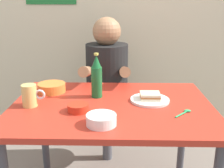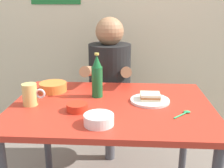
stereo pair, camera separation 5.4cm
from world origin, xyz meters
TOP-DOWN VIEW (x-y plane):
  - dining_table at (0.00, 0.00)m, footprint 1.10×0.80m
  - stool at (-0.05, 0.63)m, footprint 0.34×0.34m
  - person_seated at (-0.05, 0.62)m, footprint 0.33×0.56m
  - plate_orange at (0.21, 0.05)m, footprint 0.22×0.22m
  - sandwich at (0.21, 0.05)m, footprint 0.11×0.09m
  - beer_mug at (-0.44, -0.04)m, footprint 0.13×0.08m
  - beer_bottle at (-0.09, 0.12)m, footprint 0.06×0.06m
  - sauce_bowl_chili at (-0.17, -0.11)m, footprint 0.11×0.11m
  - rice_bowl_white at (-0.04, -0.26)m, footprint 0.14×0.14m
  - soup_bowl_orange at (-0.38, 0.20)m, footprint 0.17×0.17m
  - spoon at (0.38, -0.12)m, footprint 0.10×0.09m

SIDE VIEW (x-z plane):
  - stool at x=-0.05m, z-range 0.12..0.57m
  - dining_table at x=0.00m, z-range 0.28..1.02m
  - spoon at x=0.38m, z-range 0.74..0.75m
  - plate_orange at x=0.21m, z-range 0.74..0.75m
  - sauce_bowl_chili at x=-0.17m, z-range 0.74..0.78m
  - person_seated at x=-0.05m, z-range 0.41..1.13m
  - rice_bowl_white at x=-0.04m, z-range 0.74..0.79m
  - soup_bowl_orange at x=-0.38m, z-range 0.74..0.80m
  - sandwich at x=0.21m, z-range 0.75..0.79m
  - beer_mug at x=-0.44m, z-range 0.74..0.86m
  - beer_bottle at x=-0.09m, z-range 0.73..0.99m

